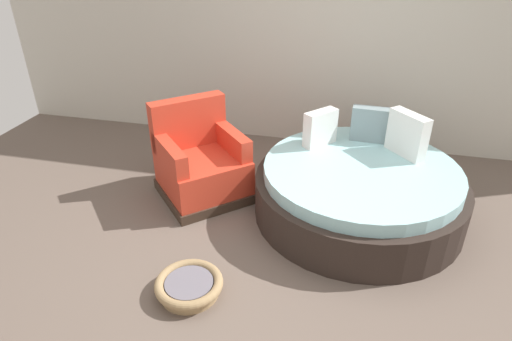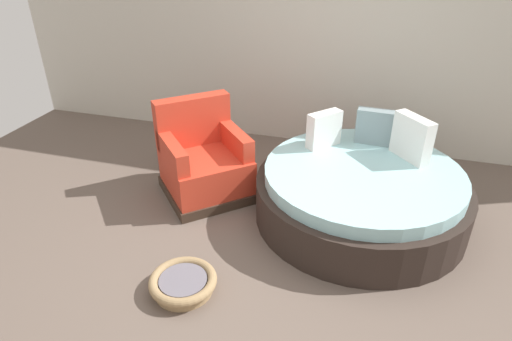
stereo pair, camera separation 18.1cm
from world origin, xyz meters
The scene contains 5 objects.
ground_plane centered at (0.00, 0.00, -0.01)m, with size 8.00×8.00×0.02m, color #66564C.
back_wall centered at (0.00, 2.32, 1.51)m, with size 8.00×0.12×3.02m, color beige.
round_daybed centered at (0.60, 0.76, 0.26)m, with size 1.93×1.93×0.92m.
red_armchair centered at (-0.95, 0.77, 0.33)m, with size 1.13×1.13×0.94m.
pet_basket centered at (-0.58, -0.59, 0.07)m, with size 0.51×0.51×0.13m.
Camera 1 is at (0.46, -2.82, 2.41)m, focal length 30.64 mm.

